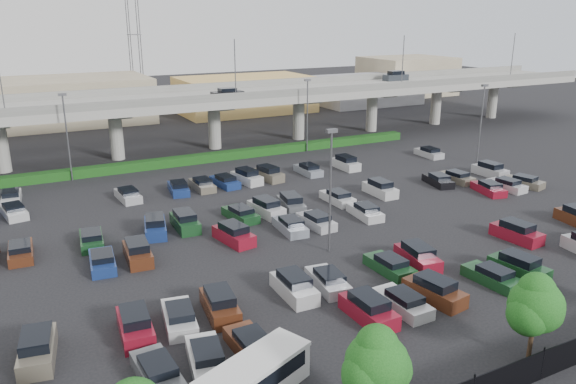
{
  "coord_description": "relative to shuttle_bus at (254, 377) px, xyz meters",
  "views": [
    {
      "loc": [
        -22.98,
        -44.5,
        18.73
      ],
      "look_at": [
        1.63,
        2.44,
        2.0
      ],
      "focal_mm": 35.0,
      "sensor_mm": 36.0,
      "label": 1
    }
  ],
  "objects": [
    {
      "name": "ground",
      "position": [
        13.21,
        22.15,
        -1.15
      ],
      "size": [
        280.0,
        280.0,
        0.0
      ],
      "primitive_type": "plane",
      "color": "black"
    },
    {
      "name": "overpass",
      "position": [
        13.0,
        54.16,
        5.82
      ],
      "size": [
        150.0,
        13.0,
        15.8
      ],
      "color": "#98988F",
      "rests_on": "ground"
    },
    {
      "name": "hedge",
      "position": [
        13.21,
        47.15,
        -0.6
      ],
      "size": [
        66.0,
        1.6,
        1.1
      ],
      "primitive_type": "cube",
      "color": "#154213",
      "rests_on": "ground"
    },
    {
      "name": "fence",
      "position": [
        13.16,
        -5.85,
        -0.25
      ],
      "size": [
        70.0,
        0.1,
        2.0
      ],
      "color": "black",
      "rests_on": "ground"
    },
    {
      "name": "tree_row",
      "position": [
        13.91,
        -4.38,
        2.37
      ],
      "size": [
        65.07,
        3.66,
        5.94
      ],
      "color": "#332316",
      "rests_on": "ground"
    },
    {
      "name": "shuttle_bus",
      "position": [
        0.0,
        0.0,
        0.0
      ],
      "size": [
        6.93,
        4.6,
        2.11
      ],
      "color": "silver",
      "rests_on": "ground"
    },
    {
      "name": "parked_cars",
      "position": [
        11.15,
        17.88,
        -0.52
      ],
      "size": [
        63.18,
        41.64,
        1.67
      ],
      "color": "silver",
      "rests_on": "ground"
    },
    {
      "name": "light_poles",
      "position": [
        9.09,
        24.15,
        5.09
      ],
      "size": [
        66.9,
        48.38,
        10.3
      ],
      "color": "#515156",
      "rests_on": "ground"
    },
    {
      "name": "distant_buildings",
      "position": [
        25.59,
        83.96,
        2.6
      ],
      "size": [
        138.0,
        24.0,
        9.0
      ],
      "color": "gray",
      "rests_on": "ground"
    },
    {
      "name": "comm_tower",
      "position": [
        17.21,
        96.15,
        14.46
      ],
      "size": [
        2.4,
        2.4,
        30.0
      ],
      "color": "#515156",
      "rests_on": "ground"
    }
  ]
}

